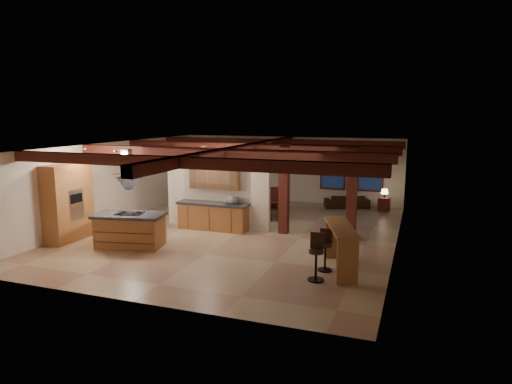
# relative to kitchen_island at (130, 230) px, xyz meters

# --- Properties ---
(ground) EXTENTS (12.00, 12.00, 0.00)m
(ground) POSITION_rel_kitchen_island_xyz_m (2.48, 2.53, -0.51)
(ground) COLOR tan
(ground) RESTS_ON ground
(room_walls) EXTENTS (12.00, 12.00, 12.00)m
(room_walls) POSITION_rel_kitchen_island_xyz_m (2.48, 2.53, 1.27)
(room_walls) COLOR silver
(room_walls) RESTS_ON ground
(ceiling_beams) EXTENTS (10.00, 12.00, 0.28)m
(ceiling_beams) POSITION_rel_kitchen_island_xyz_m (2.48, 2.53, 2.25)
(ceiling_beams) COLOR #38120E
(ceiling_beams) RESTS_ON room_walls
(timber_posts) EXTENTS (2.50, 0.30, 2.90)m
(timber_posts) POSITION_rel_kitchen_island_xyz_m (4.98, 3.03, 1.26)
(timber_posts) COLOR #38120E
(timber_posts) RESTS_ON ground
(partition_wall) EXTENTS (3.80, 0.18, 2.20)m
(partition_wall) POSITION_rel_kitchen_island_xyz_m (1.48, 3.03, 0.59)
(partition_wall) COLOR silver
(partition_wall) RESTS_ON ground
(pantry_cabinet) EXTENTS (0.67, 1.60, 2.40)m
(pantry_cabinet) POSITION_rel_kitchen_island_xyz_m (-2.19, -0.07, 0.69)
(pantry_cabinet) COLOR olive
(pantry_cabinet) RESTS_ON ground
(back_counter) EXTENTS (2.50, 0.66, 0.94)m
(back_counter) POSITION_rel_kitchen_island_xyz_m (1.48, 2.64, -0.03)
(back_counter) COLOR olive
(back_counter) RESTS_ON ground
(upper_display_cabinet) EXTENTS (1.80, 0.36, 0.95)m
(upper_display_cabinet) POSITION_rel_kitchen_island_xyz_m (1.48, 2.85, 1.34)
(upper_display_cabinet) COLOR olive
(upper_display_cabinet) RESTS_ON partition_wall
(range_hood) EXTENTS (1.10, 1.10, 1.40)m
(range_hood) POSITION_rel_kitchen_island_xyz_m (0.00, 0.00, 1.28)
(range_hood) COLOR silver
(range_hood) RESTS_ON room_walls
(back_windows) EXTENTS (2.70, 0.07, 1.70)m
(back_windows) POSITION_rel_kitchen_island_xyz_m (5.28, 8.47, 0.99)
(back_windows) COLOR #38120E
(back_windows) RESTS_ON room_walls
(framed_art) EXTENTS (0.65, 0.05, 0.85)m
(framed_art) POSITION_rel_kitchen_island_xyz_m (0.98, 8.47, 1.19)
(framed_art) COLOR #38120E
(framed_art) RESTS_ON room_walls
(recessed_cans) EXTENTS (3.16, 2.46, 0.03)m
(recessed_cans) POSITION_rel_kitchen_island_xyz_m (-0.05, 0.60, 2.36)
(recessed_cans) COLOR silver
(recessed_cans) RESTS_ON room_walls
(kitchen_island) EXTENTS (2.20, 1.46, 1.01)m
(kitchen_island) POSITION_rel_kitchen_island_xyz_m (0.00, 0.00, 0.00)
(kitchen_island) COLOR olive
(kitchen_island) RESTS_ON ground
(dining_table) EXTENTS (2.05, 1.26, 0.69)m
(dining_table) POSITION_rel_kitchen_island_xyz_m (2.26, 5.00, -0.16)
(dining_table) COLOR #402210
(dining_table) RESTS_ON ground
(sofa) EXTENTS (1.98, 1.34, 0.54)m
(sofa) POSITION_rel_kitchen_island_xyz_m (5.20, 7.90, -0.24)
(sofa) COLOR black
(sofa) RESTS_ON ground
(microwave) EXTENTS (0.48, 0.38, 0.23)m
(microwave) POSITION_rel_kitchen_island_xyz_m (2.20, 2.64, 0.55)
(microwave) COLOR #B2B2B7
(microwave) RESTS_ON back_counter
(bar_counter) EXTENTS (1.23, 2.24, 1.15)m
(bar_counter) POSITION_rel_kitchen_island_xyz_m (6.26, 0.02, 0.27)
(bar_counter) COLOR olive
(bar_counter) RESTS_ON ground
(side_table) EXTENTS (0.48, 0.48, 0.55)m
(side_table) POSITION_rel_kitchen_island_xyz_m (6.74, 7.75, -0.23)
(side_table) COLOR #38120E
(side_table) RESTS_ON ground
(table_lamp) EXTENTS (0.30, 0.30, 0.35)m
(table_lamp) POSITION_rel_kitchen_island_xyz_m (6.74, 7.75, 0.29)
(table_lamp) COLOR black
(table_lamp) RESTS_ON side_table
(bar_stool_a) EXTENTS (0.40, 0.40, 1.13)m
(bar_stool_a) POSITION_rel_kitchen_island_xyz_m (5.84, -0.87, 0.07)
(bar_stool_a) COLOR black
(bar_stool_a) RESTS_ON ground
(bar_stool_b) EXTENTS (0.37, 0.37, 1.05)m
(bar_stool_b) POSITION_rel_kitchen_island_xyz_m (5.90, -0.12, 0.03)
(bar_stool_b) COLOR black
(bar_stool_b) RESTS_ON ground
(dining_chairs) EXTENTS (2.12, 2.12, 1.09)m
(dining_chairs) POSITION_rel_kitchen_island_xyz_m (2.26, 5.00, 0.05)
(dining_chairs) COLOR #38120E
(dining_chairs) RESTS_ON ground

